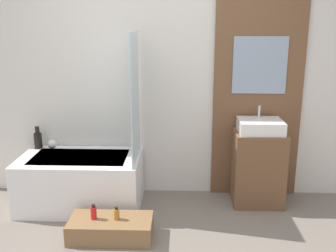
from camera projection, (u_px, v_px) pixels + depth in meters
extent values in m
cube|color=silver|center=(159.00, 73.00, 4.05)|extent=(4.20, 0.06, 2.60)
cube|color=brown|center=(259.00, 74.00, 3.96)|extent=(0.90, 0.03, 2.60)
cube|color=#8C9EB2|center=(260.00, 65.00, 3.92)|extent=(0.54, 0.01, 0.57)
cube|color=white|center=(81.00, 181.00, 3.95)|extent=(1.19, 0.71, 0.52)
cube|color=silver|center=(80.00, 157.00, 3.88)|extent=(0.93, 0.50, 0.01)
cube|color=silver|center=(135.00, 97.00, 3.68)|extent=(0.01, 0.62, 1.21)
cube|color=olive|center=(111.00, 228.00, 3.39)|extent=(0.71, 0.36, 0.18)
cube|color=brown|center=(258.00, 168.00, 3.98)|extent=(0.50, 0.41, 0.75)
cube|color=white|center=(260.00, 126.00, 3.87)|extent=(0.43, 0.37, 0.12)
cylinder|color=silver|center=(259.00, 112.00, 3.94)|extent=(0.02, 0.02, 0.12)
cylinder|color=black|center=(38.00, 141.00, 4.13)|extent=(0.08, 0.08, 0.16)
cylinder|color=black|center=(37.00, 130.00, 4.10)|extent=(0.04, 0.04, 0.07)
sphere|color=silver|center=(52.00, 144.00, 4.13)|extent=(0.09, 0.09, 0.09)
cylinder|color=red|center=(94.00, 213.00, 3.36)|extent=(0.05, 0.05, 0.11)
cylinder|color=black|center=(93.00, 206.00, 3.34)|extent=(0.03, 0.03, 0.02)
cylinder|color=#B2752D|center=(116.00, 214.00, 3.35)|extent=(0.05, 0.05, 0.09)
cylinder|color=black|center=(116.00, 208.00, 3.34)|extent=(0.03, 0.03, 0.02)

